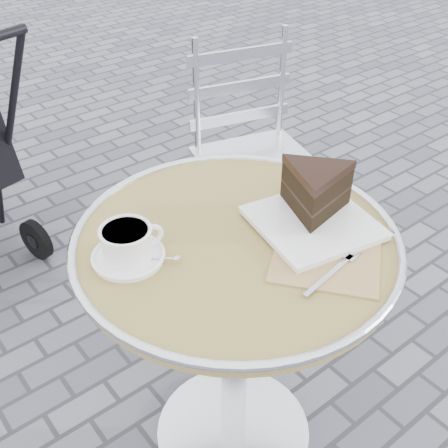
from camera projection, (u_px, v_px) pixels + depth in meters
ground at (233, 434)px, 1.65m from camera, size 80.00×80.00×0.00m
cafe_table at (235, 293)px, 1.31m from camera, size 0.72×0.72×0.74m
cappuccino_set at (128, 246)px, 1.14m from camera, size 0.15×0.15×0.08m
cake_plate_set at (315, 198)px, 1.23m from camera, size 0.35×0.39×0.13m
bistro_chair at (248, 130)px, 2.03m from camera, size 0.49×0.49×0.88m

